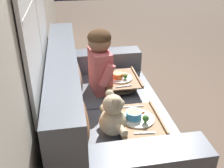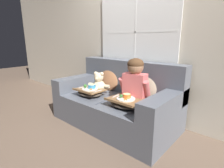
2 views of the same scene
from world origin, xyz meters
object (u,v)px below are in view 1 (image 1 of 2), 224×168
at_px(throw_pillow_behind_child, 74,72).
at_px(throw_pillow_behind_teddy, 78,113).
at_px(couch, 101,116).
at_px(lap_tray_child, 120,82).
at_px(teddy_bear, 113,117).
at_px(lap_tray_teddy, 138,124).
at_px(child_figure, 100,58).

xyz_separation_m(throw_pillow_behind_child, throw_pillow_behind_teddy, (-0.67, 0.00, 0.00)).
height_order(couch, lap_tray_child, couch).
distance_m(teddy_bear, lap_tray_teddy, 0.20).
bearing_deg(child_figure, lap_tray_child, -90.19).
bearing_deg(teddy_bear, couch, 8.67).
bearing_deg(throw_pillow_behind_teddy, lap_tray_child, -33.05).
xyz_separation_m(child_figure, teddy_bear, (-0.67, -0.00, -0.18)).
bearing_deg(couch, throw_pillow_behind_teddy, 149.39).
bearing_deg(lap_tray_teddy, throw_pillow_behind_teddy, 90.00).
distance_m(throw_pillow_behind_teddy, child_figure, 0.73).
height_order(child_figure, lap_tray_child, child_figure).
height_order(throw_pillow_behind_teddy, teddy_bear, throw_pillow_behind_teddy).
relative_size(child_figure, teddy_bear, 1.63).
distance_m(child_figure, lap_tray_child, 0.33).
bearing_deg(teddy_bear, throw_pillow_behind_child, 20.43).
relative_size(couch, throw_pillow_behind_child, 3.99).
bearing_deg(lap_tray_teddy, throw_pillow_behind_child, 32.98).
bearing_deg(throw_pillow_behind_teddy, throw_pillow_behind_child, 0.00).
height_order(throw_pillow_behind_child, lap_tray_child, throw_pillow_behind_child).
bearing_deg(child_figure, throw_pillow_behind_child, 90.03).
relative_size(couch, child_figure, 3.01).
height_order(throw_pillow_behind_child, teddy_bear, throw_pillow_behind_child).
relative_size(throw_pillow_behind_teddy, lap_tray_teddy, 1.05).
bearing_deg(lap_tray_child, lap_tray_teddy, 179.92).
distance_m(couch, throw_pillow_behind_child, 0.48).
distance_m(throw_pillow_behind_child, teddy_bear, 0.72).
distance_m(throw_pillow_behind_child, lap_tray_teddy, 0.82).
distance_m(throw_pillow_behind_teddy, teddy_bear, 0.26).
bearing_deg(lap_tray_child, throw_pillow_behind_teddy, 146.95).
bearing_deg(throw_pillow_behind_child, lap_tray_teddy, -147.02).
bearing_deg(throw_pillow_behind_child, throw_pillow_behind_teddy, 180.00).
bearing_deg(lap_tray_child, couch, 144.63).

